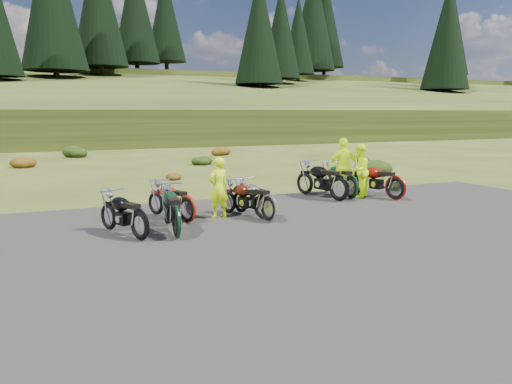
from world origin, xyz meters
name	(u,v)px	position (x,y,z in m)	size (l,w,h in m)	color
ground	(277,224)	(0.00, 0.00, 0.00)	(300.00, 300.00, 0.00)	#363F15
gravel_pad	(318,243)	(0.00, -2.00, 0.00)	(20.00, 12.00, 0.04)	black
hill_slope	(90,137)	(0.00, 50.00, 0.00)	(300.00, 46.00, 3.00)	#293913
hill_plateau	(65,125)	(0.00, 110.00, 0.00)	(300.00, 90.00, 9.17)	#293913
conifer_23	(98,2)	(3.00, 62.00, 17.47)	(7.48, 7.48, 19.00)	black
conifer_24	(135,9)	(9.00, 68.00, 18.16)	(7.04, 7.04, 18.00)	black
conifer_25	(165,15)	(15.00, 74.00, 18.66)	(6.60, 6.60, 17.00)	black
conifer_26	(259,28)	(21.00, 49.00, 13.37)	(6.16, 6.16, 16.00)	black
conifer_27	(281,32)	(27.00, 55.00, 14.06)	(5.72, 5.72, 15.00)	black
conifer_28	(298,35)	(33.00, 61.00, 14.76)	(5.28, 5.28, 14.00)	black
conifer_29	(313,17)	(39.00, 67.00, 18.97)	(7.92, 7.92, 20.00)	black
conifer_30	(325,21)	(45.00, 73.00, 19.66)	(7.48, 7.48, 19.00)	black
conifer_31	(447,34)	(51.00, 48.00, 14.18)	(7.04, 7.04, 18.00)	black
conifer_32	(448,37)	(57.00, 54.00, 14.87)	(6.60, 6.60, 17.00)	black
conifer_33	(449,40)	(63.00, 60.00, 15.56)	(6.16, 6.16, 16.00)	black
conifer_34	(450,42)	(69.00, 66.00, 16.26)	(5.72, 5.72, 15.00)	black
conifer_35	(451,44)	(75.00, 72.00, 16.95)	(5.28, 5.28, 14.00)	black
conifer_36	(452,34)	(81.00, 78.00, 20.16)	(7.92, 7.92, 20.00)	black
shrub_2	(23,160)	(-6.20, 16.60, 0.38)	(1.30, 1.30, 0.77)	#6D330D
shrub_3	(76,150)	(-3.30, 21.90, 0.46)	(1.56, 1.56, 0.92)	black
shrub_4	(172,175)	(-0.40, 9.20, 0.23)	(0.77, 0.77, 0.45)	#6D330D
shrub_5	(201,159)	(2.50, 14.50, 0.31)	(1.03, 1.03, 0.61)	black
shrub_6	(220,149)	(5.40, 19.80, 0.38)	(1.30, 1.30, 0.77)	#6D330D
shrub_7	(376,165)	(8.30, 7.10, 0.46)	(1.56, 1.56, 0.92)	black
shrub_8	(361,158)	(11.20, 12.40, 0.23)	(0.77, 0.77, 0.45)	#6D330D
motorcycle_0	(140,242)	(-3.47, -0.35, 0.00)	(1.96, 0.65, 1.03)	black
motorcycle_1	(187,224)	(-2.06, 0.97, 0.00)	(1.94, 0.65, 1.02)	#9B1D0B
motorcycle_2	(177,239)	(-2.69, -0.47, 0.00)	(2.10, 0.70, 1.10)	black
motorcycle_3	(269,223)	(-0.13, 0.25, 0.00)	(1.97, 0.66, 1.03)	#ADAEB2
motorcycle_4	(264,221)	(-0.13, 0.53, 0.00)	(1.90, 0.63, 1.00)	#46120B
motorcycle_5	(339,202)	(3.13, 2.06, 0.00)	(2.32, 0.77, 1.22)	black
motorcycle_6	(395,201)	(4.90, 1.56, 0.00)	(2.18, 0.73, 1.14)	maroon
motorcycle_7	(351,199)	(3.74, 2.32, 0.00)	(2.19, 0.73, 1.14)	#0E3216
person_middle	(218,189)	(-1.13, 1.22, 0.80)	(0.58, 0.38, 1.60)	#D3FA0D
person_right_a	(359,171)	(4.15, 2.51, 0.87)	(0.84, 0.66, 1.74)	#D3FA0D
person_right_b	(344,168)	(3.78, 2.84, 0.96)	(1.13, 0.47, 1.92)	#D3FA0D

